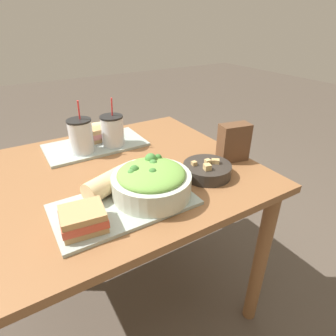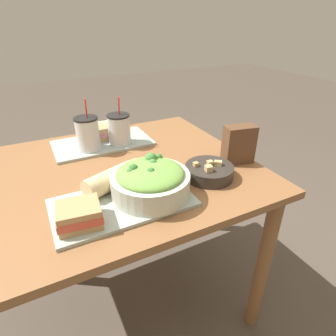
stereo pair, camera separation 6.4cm
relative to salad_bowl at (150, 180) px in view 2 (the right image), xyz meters
The scene contains 13 objects.
ground_plane 0.88m from the salad_bowl, 101.61° to the left, with size 12.00×12.00×0.00m, color #4C4238.
dining_table 0.31m from the salad_bowl, 101.61° to the left, with size 1.10×0.92×0.78m.
tray_near 0.12m from the salad_bowl, behind, with size 0.45×0.25×0.01m.
tray_far 0.51m from the salad_bowl, 93.07° to the left, with size 0.45×0.25×0.01m.
salad_bowl is the anchor object (origin of this frame).
soup_bowl 0.25m from the salad_bowl, ahead, with size 0.18×0.18×0.07m.
sandwich_near 0.25m from the salad_bowl, 168.23° to the right, with size 0.14×0.12×0.06m.
baguette_near 0.15m from the salad_bowl, 144.86° to the left, with size 0.18×0.13×0.07m.
sandwich_far 0.56m from the salad_bowl, 93.53° to the left, with size 0.13×0.12×0.06m.
baguette_far 0.59m from the salad_bowl, 91.10° to the left, with size 0.15×0.08×0.07m.
drink_cup_dark 0.47m from the salad_bowl, 102.30° to the left, with size 0.10×0.10×0.23m.
drink_cup_red 0.46m from the salad_bowl, 84.37° to the left, with size 0.10×0.10×0.22m.
chip_bag 0.43m from the salad_bowl, ahead, with size 0.14×0.09×0.16m.
Camera 2 is at (-0.26, -0.98, 1.33)m, focal length 30.00 mm.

